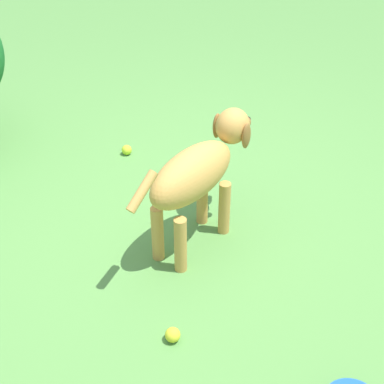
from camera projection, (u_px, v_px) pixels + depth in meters
ground at (173, 220)px, 2.99m from camera, size 14.00×14.00×0.00m
dog at (199, 171)px, 2.62m from camera, size 0.61×0.78×0.64m
tennis_ball_0 at (173, 335)px, 2.29m from camera, size 0.07×0.07×0.07m
tennis_ball_1 at (127, 150)px, 3.55m from camera, size 0.07×0.07×0.07m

